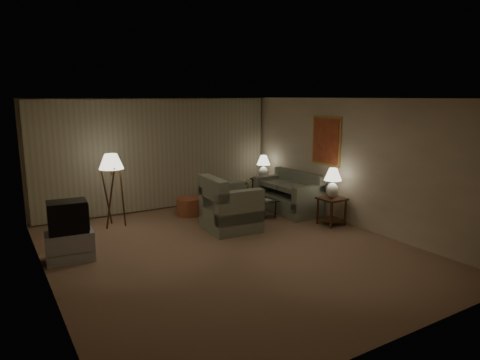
{
  "coord_description": "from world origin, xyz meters",
  "views": [
    {
      "loc": [
        -3.66,
        -6.36,
        2.73
      ],
      "look_at": [
        0.58,
        0.6,
        1.13
      ],
      "focal_mm": 32.0,
      "sensor_mm": 36.0,
      "label": 1
    }
  ],
  "objects_px": {
    "crt_tv": "(68,217)",
    "coffee_table": "(253,207)",
    "side_table_far": "(263,185)",
    "vase": "(247,198)",
    "side_table_near": "(332,206)",
    "tv_cabinet": "(70,246)",
    "table_lamp_far": "(263,165)",
    "table_lamp_near": "(333,180)",
    "armchair": "(231,208)",
    "sofa": "(288,196)",
    "floor_lamp": "(113,189)",
    "ottoman": "(190,206)"
  },
  "relations": [
    {
      "from": "coffee_table",
      "to": "vase",
      "type": "height_order",
      "value": "vase"
    },
    {
      "from": "table_lamp_far",
      "to": "ottoman",
      "type": "distance_m",
      "value": 2.41
    },
    {
      "from": "sofa",
      "to": "table_lamp_near",
      "type": "bearing_deg",
      "value": 5.56
    },
    {
      "from": "side_table_far",
      "to": "tv_cabinet",
      "type": "distance_m",
      "value": 5.51
    },
    {
      "from": "floor_lamp",
      "to": "table_lamp_far",
      "type": "bearing_deg",
      "value": 3.71
    },
    {
      "from": "sofa",
      "to": "tv_cabinet",
      "type": "distance_m",
      "value": 5.08
    },
    {
      "from": "armchair",
      "to": "floor_lamp",
      "type": "bearing_deg",
      "value": 58.06
    },
    {
      "from": "sofa",
      "to": "side_table_far",
      "type": "xyz_separation_m",
      "value": [
        0.15,
        1.25,
        0.03
      ]
    },
    {
      "from": "table_lamp_near",
      "to": "ottoman",
      "type": "distance_m",
      "value": 3.35
    },
    {
      "from": "crt_tv",
      "to": "ottoman",
      "type": "distance_m",
      "value": 3.37
    },
    {
      "from": "sofa",
      "to": "floor_lamp",
      "type": "height_order",
      "value": "floor_lamp"
    },
    {
      "from": "side_table_near",
      "to": "coffee_table",
      "type": "bearing_deg",
      "value": 134.18
    },
    {
      "from": "table_lamp_near",
      "to": "tv_cabinet",
      "type": "xyz_separation_m",
      "value": [
        -5.2,
        0.77,
        -0.73
      ]
    },
    {
      "from": "sofa",
      "to": "armchair",
      "type": "relative_size",
      "value": 1.41
    },
    {
      "from": "floor_lamp",
      "to": "ottoman",
      "type": "height_order",
      "value": "floor_lamp"
    },
    {
      "from": "armchair",
      "to": "vase",
      "type": "bearing_deg",
      "value": -54.27
    },
    {
      "from": "side_table_far",
      "to": "crt_tv",
      "type": "height_order",
      "value": "crt_tv"
    },
    {
      "from": "coffee_table",
      "to": "floor_lamp",
      "type": "relative_size",
      "value": 0.7
    },
    {
      "from": "side_table_far",
      "to": "floor_lamp",
      "type": "distance_m",
      "value": 4.06
    },
    {
      "from": "side_table_far",
      "to": "crt_tv",
      "type": "bearing_deg",
      "value": -160.62
    },
    {
      "from": "side_table_near",
      "to": "crt_tv",
      "type": "distance_m",
      "value": 5.27
    },
    {
      "from": "table_lamp_near",
      "to": "coffee_table",
      "type": "distance_m",
      "value": 1.88
    },
    {
      "from": "crt_tv",
      "to": "side_table_near",
      "type": "bearing_deg",
      "value": -3.16
    },
    {
      "from": "side_table_near",
      "to": "floor_lamp",
      "type": "xyz_separation_m",
      "value": [
        -4.03,
        2.34,
        0.41
      ]
    },
    {
      "from": "armchair",
      "to": "side_table_near",
      "type": "distance_m",
      "value": 2.19
    },
    {
      "from": "side_table_near",
      "to": "table_lamp_near",
      "type": "distance_m",
      "value": 0.57
    },
    {
      "from": "vase",
      "to": "crt_tv",
      "type": "bearing_deg",
      "value": -172.88
    },
    {
      "from": "table_lamp_far",
      "to": "ottoman",
      "type": "xyz_separation_m",
      "value": [
        -2.27,
        -0.26,
        -0.76
      ]
    },
    {
      "from": "table_lamp_near",
      "to": "table_lamp_far",
      "type": "distance_m",
      "value": 2.6
    },
    {
      "from": "sofa",
      "to": "vase",
      "type": "distance_m",
      "value": 1.22
    },
    {
      "from": "table_lamp_near",
      "to": "vase",
      "type": "relative_size",
      "value": 3.81
    },
    {
      "from": "armchair",
      "to": "coffee_table",
      "type": "distance_m",
      "value": 0.91
    },
    {
      "from": "table_lamp_far",
      "to": "vase",
      "type": "relative_size",
      "value": 3.63
    },
    {
      "from": "side_table_far",
      "to": "tv_cabinet",
      "type": "height_order",
      "value": "side_table_far"
    },
    {
      "from": "crt_tv",
      "to": "coffee_table",
      "type": "bearing_deg",
      "value": 12.12
    },
    {
      "from": "side_table_near",
      "to": "ottoman",
      "type": "height_order",
      "value": "side_table_near"
    },
    {
      "from": "table_lamp_far",
      "to": "side_table_far",
      "type": "bearing_deg",
      "value": -90.0
    },
    {
      "from": "crt_tv",
      "to": "tv_cabinet",
      "type": "bearing_deg",
      "value": 0.0
    },
    {
      "from": "crt_tv",
      "to": "table_lamp_far",
      "type": "bearing_deg",
      "value": 24.65
    },
    {
      "from": "side_table_near",
      "to": "tv_cabinet",
      "type": "distance_m",
      "value": 5.26
    },
    {
      "from": "table_lamp_near",
      "to": "crt_tv",
      "type": "xyz_separation_m",
      "value": [
        -5.2,
        0.77,
        -0.21
      ]
    },
    {
      "from": "table_lamp_near",
      "to": "table_lamp_far",
      "type": "xyz_separation_m",
      "value": [
        0.0,
        2.6,
        -0.02
      ]
    },
    {
      "from": "armchair",
      "to": "crt_tv",
      "type": "bearing_deg",
      "value": 95.93
    },
    {
      "from": "ottoman",
      "to": "vase",
      "type": "distance_m",
      "value": 1.45
    },
    {
      "from": "table_lamp_far",
      "to": "coffee_table",
      "type": "distance_m",
      "value": 1.94
    },
    {
      "from": "table_lamp_near",
      "to": "side_table_far",
      "type": "bearing_deg",
      "value": 90.0
    },
    {
      "from": "table_lamp_near",
      "to": "vase",
      "type": "height_order",
      "value": "table_lamp_near"
    },
    {
      "from": "side_table_far",
      "to": "tv_cabinet",
      "type": "relative_size",
      "value": 0.75
    },
    {
      "from": "side_table_near",
      "to": "vase",
      "type": "bearing_deg",
      "value": 137.51
    },
    {
      "from": "side_table_near",
      "to": "ottoman",
      "type": "distance_m",
      "value": 3.27
    }
  ]
}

